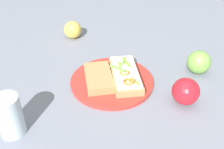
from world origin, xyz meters
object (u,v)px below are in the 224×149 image
bread_slice_side (99,77)px  apple_1 (73,30)px  sandwich (125,75)px  apple_2 (199,62)px  apple_0 (186,91)px  plate (112,81)px  drinking_glass (9,116)px

bread_slice_side → apple_1: 0.34m
apple_1 → bread_slice_side: bearing=-100.7°
sandwich → bread_slice_side: 0.09m
bread_slice_side → apple_2: apple_2 is taller
sandwich → bread_slice_side: sandwich is taller
bread_slice_side → apple_0: 0.27m
bread_slice_side → apple_2: (0.32, -0.12, 0.01)m
plate → bread_slice_side: size_ratio=1.82×
bread_slice_side → sandwich: bearing=86.3°
bread_slice_side → apple_1: apple_1 is taller
sandwich → apple_1: 0.37m
sandwich → apple_1: (-0.01, 0.37, 0.01)m
sandwich → apple_2: apple_2 is taller
plate → apple_1: 0.35m
apple_2 → drinking_glass: drinking_glass is taller
apple_0 → apple_2: (0.15, 0.09, -0.00)m
bread_slice_side → drinking_glass: size_ratio=1.31×
apple_2 → drinking_glass: bearing=174.8°
apple_1 → apple_2: (0.25, -0.45, 0.00)m
apple_2 → drinking_glass: size_ratio=0.70×
apple_0 → apple_1: (-0.11, 0.54, -0.00)m
apple_2 → apple_1: bearing=119.5°
plate → drinking_glass: bearing=-172.2°
bread_slice_side → apple_1: bearing=-169.1°
apple_2 → drinking_glass: (-0.60, 0.06, 0.02)m
sandwich → apple_0: bearing=52.9°
bread_slice_side → apple_0: size_ratio=1.84×
sandwich → plate: bearing=-92.1°
apple_2 → plate: bearing=160.4°
plate → bread_slice_side: (-0.04, 0.02, 0.02)m
plate → apple_2: (0.28, -0.10, 0.03)m
apple_1 → plate: bearing=-94.0°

